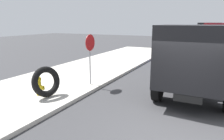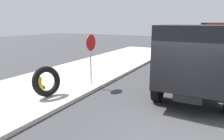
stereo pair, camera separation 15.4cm
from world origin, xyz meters
The scene contains 8 objects.
ground_plane centered at (0.00, 0.00, 0.00)m, with size 80.00×80.00×0.00m, color #38383A.
sidewalk_curb centered at (0.00, 6.50, 0.07)m, with size 36.00×5.00×0.15m, color #BCB7AD.
fire_hydrant centered at (0.46, 5.60, 0.57)m, with size 0.25×0.56×0.79m.
loose_tire centered at (0.45, 5.17, 0.78)m, with size 1.23×1.23×0.25m, color black.
stop_sign centered at (2.71, 4.51, 1.81)m, with size 0.76×0.08×2.39m.
dump_truck_gray centered at (4.55, -0.06, 1.61)m, with size 7.03×2.86×3.00m.
dump_truck_blue centered at (11.95, -0.92, 1.61)m, with size 7.07×2.96×3.00m.
dump_truck_red centered at (23.77, 0.22, 1.61)m, with size 7.01×2.81×3.00m.
Camera 2 is at (-5.43, -0.92, 3.11)m, focal length 33.49 mm.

